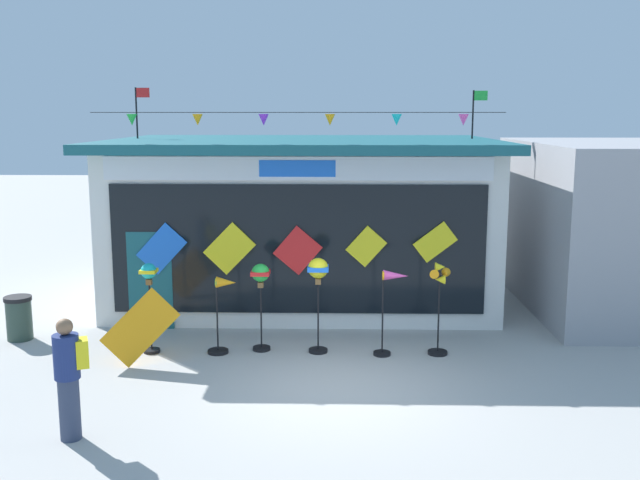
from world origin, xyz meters
name	(u,v)px	position (x,y,z in m)	size (l,w,h in m)	color
ground_plane	(335,387)	(0.00, 0.00, 0.00)	(80.00, 80.00, 0.00)	#ADAAA5
kite_shop_building	(304,218)	(-0.76, 5.93, 1.89)	(8.70, 6.29, 4.93)	silver
wind_spinner_far_left	(149,285)	(-3.37, 1.65, 1.27)	(0.30, 0.30, 1.67)	black
wind_spinner_left	(223,308)	(-2.04, 1.64, 0.85)	(0.56, 0.38, 1.43)	black
wind_spinner_center_left	(261,283)	(-1.37, 1.83, 1.27)	(0.34, 0.34, 1.63)	black
wind_spinner_center_right	(318,278)	(-0.31, 1.74, 1.40)	(0.38, 0.38, 1.76)	black
wind_spinner_right	(391,298)	(1.00, 1.60, 1.07)	(0.62, 0.31, 1.57)	black
wind_spinner_far_right	(439,296)	(1.87, 1.65, 1.09)	(0.40, 0.36, 1.72)	black
person_near_camera	(69,376)	(-3.53, -1.94, 0.89)	(0.48, 0.40, 1.68)	#333D56
trash_bin	(19,318)	(-6.12, 2.36, 0.43)	(0.52, 0.52, 0.86)	#2D4238
display_kite_on_ground	(140,327)	(-3.38, 0.99, 0.67)	(0.69, 0.03, 1.26)	orange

